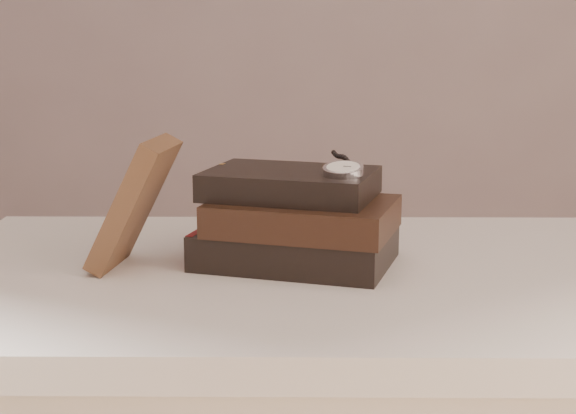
{
  "coord_description": "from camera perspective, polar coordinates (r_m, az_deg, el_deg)",
  "views": [
    {
      "loc": [
        -0.03,
        -0.71,
        1.06
      ],
      "look_at": [
        -0.04,
        0.38,
        0.82
      ],
      "focal_mm": 53.82,
      "sensor_mm": 36.0,
      "label": 1
    }
  ],
  "objects": [
    {
      "name": "table",
      "position": [
        1.13,
        2.03,
        -8.57
      ],
      "size": [
        1.0,
        0.6,
        0.75
      ],
      "color": "beige",
      "rests_on": "ground"
    },
    {
      "name": "journal",
      "position": [
        1.1,
        -10.13,
        0.23
      ],
      "size": [
        0.12,
        0.12,
        0.17
      ],
      "primitive_type": "cube",
      "rotation": [
        0.0,
        0.47,
        -0.14
      ],
      "color": "#3F2718",
      "rests_on": "table"
    },
    {
      "name": "eyeglasses",
      "position": [
        1.21,
        -2.26,
        0.74
      ],
      "size": [
        0.13,
        0.14,
        0.05
      ],
      "color": "silver",
      "rests_on": "book_stack"
    },
    {
      "name": "book_stack",
      "position": [
        1.11,
        0.58,
        -0.93
      ],
      "size": [
        0.28,
        0.23,
        0.12
      ],
      "color": "black",
      "rests_on": "table"
    },
    {
      "name": "pocket_watch",
      "position": [
        1.07,
        3.65,
        2.54
      ],
      "size": [
        0.06,
        0.16,
        0.02
      ],
      "color": "silver",
      "rests_on": "book_stack"
    }
  ]
}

